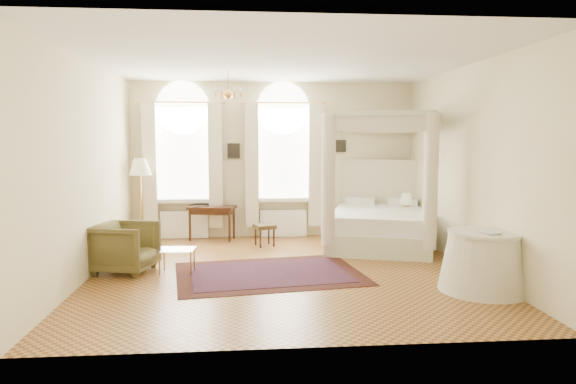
% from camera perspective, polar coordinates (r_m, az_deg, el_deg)
% --- Properties ---
extents(ground, '(6.00, 6.00, 0.00)m').
position_cam_1_polar(ground, '(8.27, -0.35, -8.83)').
color(ground, '#A76C30').
rests_on(ground, ground).
extents(room_walls, '(6.00, 6.00, 6.00)m').
position_cam_1_polar(room_walls, '(8.00, -0.36, 5.02)').
color(room_walls, beige).
rests_on(room_walls, ground).
extents(window_left, '(1.62, 0.27, 3.29)m').
position_cam_1_polar(window_left, '(10.94, -11.56, 2.58)').
color(window_left, white).
rests_on(window_left, room_walls).
extents(window_right, '(1.62, 0.27, 3.29)m').
position_cam_1_polar(window_right, '(10.90, -0.51, 2.69)').
color(window_right, white).
rests_on(window_right, room_walls).
extents(chandelier, '(0.51, 0.45, 0.50)m').
position_cam_1_polar(chandelier, '(9.21, -6.66, 10.88)').
color(chandelier, '#C48D41').
rests_on(chandelier, room_walls).
extents(wall_pictures, '(2.54, 0.03, 0.39)m').
position_cam_1_polar(wall_pictures, '(10.97, -1.14, 4.82)').
color(wall_pictures, black).
rests_on(wall_pictures, room_walls).
extents(canopy_bed, '(2.53, 2.82, 2.59)m').
position_cam_1_polar(canopy_bed, '(10.17, 10.16, -2.75)').
color(canopy_bed, beige).
rests_on(canopy_bed, ground).
extents(nightstand, '(0.41, 0.37, 0.56)m').
position_cam_1_polar(nightstand, '(11.02, 12.80, -3.73)').
color(nightstand, '#32170D').
rests_on(nightstand, ground).
extents(nightstand_lamp, '(0.28, 0.28, 0.41)m').
position_cam_1_polar(nightstand_lamp, '(10.90, 13.00, -0.89)').
color(nightstand_lamp, '#C48D41').
rests_on(nightstand_lamp, nightstand).
extents(writing_desk, '(1.04, 0.69, 0.71)m').
position_cam_1_polar(writing_desk, '(10.80, -8.45, -2.09)').
color(writing_desk, '#32170D').
rests_on(writing_desk, ground).
extents(laptop, '(0.32, 0.23, 0.02)m').
position_cam_1_polar(laptop, '(10.76, -9.66, -1.52)').
color(laptop, black).
rests_on(laptop, writing_desk).
extents(stool, '(0.47, 0.47, 0.43)m').
position_cam_1_polar(stool, '(10.12, -2.61, -4.03)').
color(stool, '#463B1E').
rests_on(stool, ground).
extents(armchair, '(1.05, 1.03, 0.80)m').
position_cam_1_polar(armchair, '(8.53, -17.61, -5.90)').
color(armchair, '#4E4521').
rests_on(armchair, ground).
extents(coffee_table, '(0.58, 0.43, 0.38)m').
position_cam_1_polar(coffee_table, '(8.33, -12.23, -6.43)').
color(coffee_table, silver).
rests_on(coffee_table, ground).
extents(floor_lamp, '(0.44, 0.44, 1.71)m').
position_cam_1_polar(floor_lamp, '(10.64, -16.11, 2.22)').
color(floor_lamp, '#C48D41').
rests_on(floor_lamp, ground).
extents(oriental_rug, '(3.11, 2.44, 0.01)m').
position_cam_1_polar(oriental_rug, '(8.14, -2.12, -9.02)').
color(oriental_rug, '#3F170F').
rests_on(oriental_rug, ground).
extents(side_table, '(1.23, 1.23, 0.84)m').
position_cam_1_polar(side_table, '(7.69, 20.96, -7.22)').
color(side_table, beige).
rests_on(side_table, ground).
extents(book, '(0.24, 0.30, 0.03)m').
position_cam_1_polar(book, '(7.39, 20.87, -4.26)').
color(book, black).
rests_on(book, side_table).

